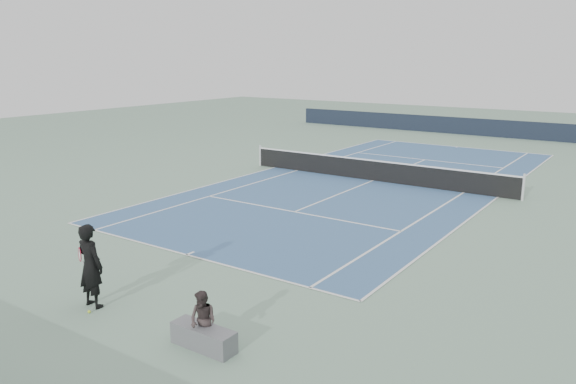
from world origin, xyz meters
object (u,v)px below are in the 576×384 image
Objects in this scene: tennis_player at (90,266)px; tennis_ball at (89,312)px; tennis_net at (373,170)px; spectator_bench at (203,329)px.

tennis_player reaches higher than tennis_ball.
tennis_net is 9.33× the size of spectator_bench.
spectator_bench is (3.96, -15.45, -0.10)m from tennis_net.
tennis_player is 3.38m from spectator_bench.
tennis_player is 1.00m from tennis_ball.
tennis_net is 15.48m from tennis_player.
tennis_net is 15.79m from tennis_ball.
spectator_bench is at bearing 0.23° from tennis_player.
spectator_bench reaches higher than tennis_net.
tennis_player is at bearing 127.74° from tennis_ball.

